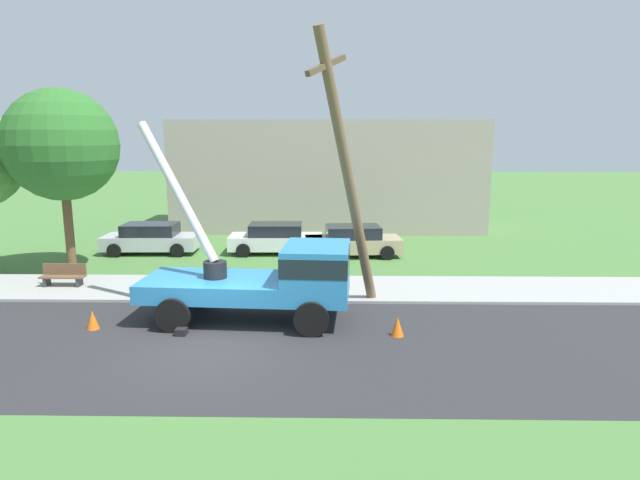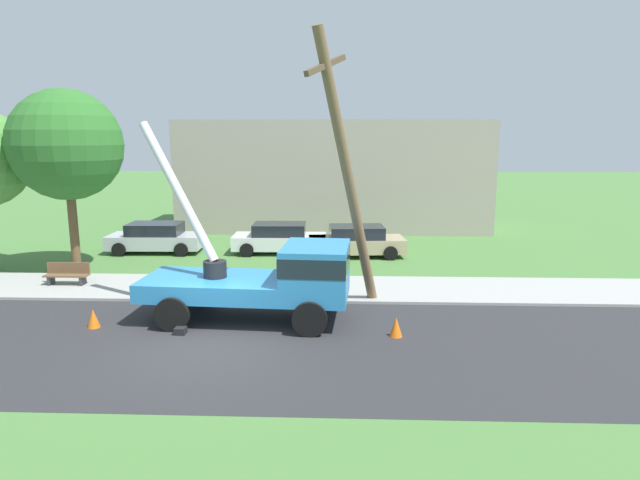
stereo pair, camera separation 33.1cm
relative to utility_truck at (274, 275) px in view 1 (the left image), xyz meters
The scene contains 13 objects.
ground_plane 10.16m from the utility_truck, 98.90° to the left, with size 120.00×120.00×0.00m, color #477538.
road_asphalt 2.94m from the utility_truck, 127.02° to the right, with size 80.00×7.41×0.01m, color #2B2B2D.
sidewalk_strip 3.89m from the utility_truck, 115.26° to the left, with size 80.00×3.31×0.10m, color #9E9E99.
utility_truck is the anchor object (origin of this frame).
leaning_utility_pole 3.81m from the utility_truck, 21.83° to the left, with size 2.37×3.15×8.57m.
traffic_cone_ahead 3.96m from the utility_truck, 19.29° to the right, with size 0.36×0.36×0.56m, color orange.
traffic_cone_behind 5.38m from the utility_truck, behind, with size 0.36×0.36×0.56m, color orange.
parked_sedan_silver 11.69m from the utility_truck, 125.95° to the left, with size 4.45×2.10×1.42m.
parked_sedan_white 9.61m from the utility_truck, 95.27° to the left, with size 4.43×2.07×1.42m.
parked_sedan_tan 9.41m from the utility_truck, 72.86° to the left, with size 4.54×2.26×1.42m.
park_bench 8.82m from the utility_truck, 157.47° to the left, with size 1.60×0.45×0.90m.
roadside_tree_far 11.25m from the utility_truck, 147.24° to the left, with size 4.41×4.41×7.37m.
lowrise_building_backdrop 17.39m from the utility_truck, 84.80° to the left, with size 18.00×6.00×6.40m, color #A5998C.
Camera 1 is at (3.22, -13.52, 5.52)m, focal length 30.18 mm.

